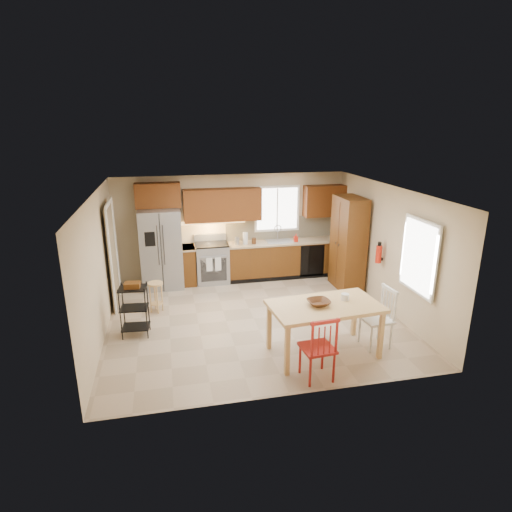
{
  "coord_description": "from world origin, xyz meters",
  "views": [
    {
      "loc": [
        -1.54,
        -7.42,
        3.68
      ],
      "look_at": [
        0.13,
        0.4,
        1.15
      ],
      "focal_mm": 30.0,
      "sensor_mm": 36.0,
      "label": 1
    }
  ],
  "objects_px": {
    "soap_bottle": "(296,238)",
    "table_bowl": "(319,305)",
    "pantry": "(348,243)",
    "table_jar": "(345,298)",
    "range_stove": "(212,263)",
    "chair_red": "(317,347)",
    "utility_cart": "(135,310)",
    "chair_white": "(376,318)",
    "bar_stool": "(156,297)",
    "fire_extinguisher": "(379,254)",
    "dining_table": "(324,330)",
    "refrigerator": "(161,249)"
  },
  "relations": [
    {
      "from": "chair_red",
      "to": "table_bowl",
      "type": "bearing_deg",
      "value": 64.6
    },
    {
      "from": "table_bowl",
      "to": "utility_cart",
      "type": "distance_m",
      "value": 3.25
    },
    {
      "from": "range_stove",
      "to": "utility_cart",
      "type": "height_order",
      "value": "utility_cart"
    },
    {
      "from": "soap_bottle",
      "to": "chair_white",
      "type": "distance_m",
      "value": 3.6
    },
    {
      "from": "bar_stool",
      "to": "table_bowl",
      "type": "bearing_deg",
      "value": -23.57
    },
    {
      "from": "range_stove",
      "to": "fire_extinguisher",
      "type": "height_order",
      "value": "fire_extinguisher"
    },
    {
      "from": "soap_bottle",
      "to": "table_jar",
      "type": "bearing_deg",
      "value": -93.87
    },
    {
      "from": "range_stove",
      "to": "table_jar",
      "type": "bearing_deg",
      "value": -63.4
    },
    {
      "from": "pantry",
      "to": "chair_red",
      "type": "bearing_deg",
      "value": -119.8
    },
    {
      "from": "range_stove",
      "to": "table_jar",
      "type": "relative_size",
      "value": 5.4
    },
    {
      "from": "chair_red",
      "to": "fire_extinguisher",
      "type": "bearing_deg",
      "value": 42.23
    },
    {
      "from": "pantry",
      "to": "chair_red",
      "type": "distance_m",
      "value": 3.91
    },
    {
      "from": "soap_bottle",
      "to": "chair_red",
      "type": "relative_size",
      "value": 0.18
    },
    {
      "from": "refrigerator",
      "to": "fire_extinguisher",
      "type": "relative_size",
      "value": 5.06
    },
    {
      "from": "table_bowl",
      "to": "dining_table",
      "type": "bearing_deg",
      "value": 0.0
    },
    {
      "from": "soap_bottle",
      "to": "table_bowl",
      "type": "xyz_separation_m",
      "value": [
        -0.73,
        -3.61,
        -0.12
      ]
    },
    {
      "from": "soap_bottle",
      "to": "chair_red",
      "type": "height_order",
      "value": "soap_bottle"
    },
    {
      "from": "utility_cart",
      "to": "dining_table",
      "type": "bearing_deg",
      "value": -18.4
    },
    {
      "from": "soap_bottle",
      "to": "pantry",
      "type": "distance_m",
      "value": 1.31
    },
    {
      "from": "dining_table",
      "to": "chair_red",
      "type": "relative_size",
      "value": 1.7
    },
    {
      "from": "soap_bottle",
      "to": "table_bowl",
      "type": "relative_size",
      "value": 0.53
    },
    {
      "from": "pantry",
      "to": "table_jar",
      "type": "xyz_separation_m",
      "value": [
        -1.19,
        -2.6,
        -0.15
      ]
    },
    {
      "from": "pantry",
      "to": "fire_extinguisher",
      "type": "xyz_separation_m",
      "value": [
        0.2,
        -1.05,
        0.05
      ]
    },
    {
      "from": "utility_cart",
      "to": "pantry",
      "type": "bearing_deg",
      "value": 21.57
    },
    {
      "from": "table_bowl",
      "to": "utility_cart",
      "type": "xyz_separation_m",
      "value": [
        -2.95,
        1.31,
        -0.39
      ]
    },
    {
      "from": "fire_extinguisher",
      "to": "chair_red",
      "type": "distance_m",
      "value": 3.19
    },
    {
      "from": "dining_table",
      "to": "table_bowl",
      "type": "bearing_deg",
      "value": 174.85
    },
    {
      "from": "refrigerator",
      "to": "range_stove",
      "type": "height_order",
      "value": "refrigerator"
    },
    {
      "from": "fire_extinguisher",
      "to": "table_bowl",
      "type": "relative_size",
      "value": 1.01
    },
    {
      "from": "range_stove",
      "to": "table_bowl",
      "type": "xyz_separation_m",
      "value": [
        1.3,
        -3.69,
        0.41
      ]
    },
    {
      "from": "chair_white",
      "to": "table_jar",
      "type": "xyz_separation_m",
      "value": [
        -0.56,
        0.06,
        0.39
      ]
    },
    {
      "from": "chair_white",
      "to": "bar_stool",
      "type": "bearing_deg",
      "value": 53.91
    },
    {
      "from": "soap_bottle",
      "to": "table_jar",
      "type": "relative_size",
      "value": 1.12
    },
    {
      "from": "dining_table",
      "to": "table_jar",
      "type": "distance_m",
      "value": 0.62
    },
    {
      "from": "dining_table",
      "to": "bar_stool",
      "type": "xyz_separation_m",
      "value": [
        -2.7,
        2.24,
        -0.12
      ]
    },
    {
      "from": "refrigerator",
      "to": "table_jar",
      "type": "xyz_separation_m",
      "value": [
        2.94,
        -3.52,
        -0.01
      ]
    },
    {
      "from": "table_jar",
      "to": "utility_cart",
      "type": "bearing_deg",
      "value": 160.86
    },
    {
      "from": "pantry",
      "to": "chair_white",
      "type": "xyz_separation_m",
      "value": [
        -0.62,
        -2.66,
        -0.53
      ]
    },
    {
      "from": "soap_bottle",
      "to": "dining_table",
      "type": "distance_m",
      "value": 3.7
    },
    {
      "from": "refrigerator",
      "to": "chair_red",
      "type": "height_order",
      "value": "refrigerator"
    },
    {
      "from": "chair_white",
      "to": "utility_cart",
      "type": "bearing_deg",
      "value": 67.45
    },
    {
      "from": "pantry",
      "to": "dining_table",
      "type": "distance_m",
      "value": 3.19
    },
    {
      "from": "dining_table",
      "to": "table_jar",
      "type": "xyz_separation_m",
      "value": [
        0.39,
        0.11,
        0.47
      ]
    },
    {
      "from": "table_bowl",
      "to": "range_stove",
      "type": "bearing_deg",
      "value": 109.35
    },
    {
      "from": "chair_white",
      "to": "utility_cart",
      "type": "distance_m",
      "value": 4.2
    },
    {
      "from": "pantry",
      "to": "chair_red",
      "type": "relative_size",
      "value": 2.03
    },
    {
      "from": "fire_extinguisher",
      "to": "utility_cart",
      "type": "height_order",
      "value": "fire_extinguisher"
    },
    {
      "from": "pantry",
      "to": "utility_cart",
      "type": "height_order",
      "value": "pantry"
    },
    {
      "from": "refrigerator",
      "to": "range_stove",
      "type": "xyz_separation_m",
      "value": [
        1.15,
        0.06,
        -0.45
      ]
    },
    {
      "from": "bar_stool",
      "to": "range_stove",
      "type": "bearing_deg",
      "value": 65.55
    }
  ]
}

